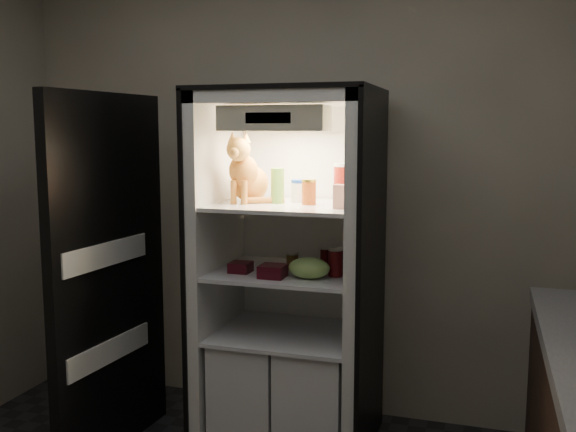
{
  "coord_description": "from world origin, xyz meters",
  "views": [
    {
      "loc": [
        0.98,
        -1.79,
        1.67
      ],
      "look_at": [
        0.0,
        1.32,
        1.23
      ],
      "focal_mm": 40.0,
      "sensor_mm": 36.0,
      "label": 1
    }
  ],
  "objects_px": {
    "grape_bag": "(309,268)",
    "berry_box_left": "(241,267)",
    "pepper_jar": "(345,183)",
    "tabby_cat": "(247,176)",
    "salsa_jar": "(309,192)",
    "mayo_tub": "(299,191)",
    "soda_can_c": "(335,263)",
    "berry_box_right": "(273,271)",
    "refrigerator": "(291,295)",
    "cream_carton": "(341,197)",
    "condiment_jar": "(292,261)",
    "soda_can_a": "(326,259)",
    "parmesan_shaker": "(277,186)",
    "soda_can_b": "(343,261)"
  },
  "relations": [
    {
      "from": "tabby_cat",
      "to": "cream_carton",
      "type": "height_order",
      "value": "tabby_cat"
    },
    {
      "from": "grape_bag",
      "to": "berry_box_left",
      "type": "relative_size",
      "value": 1.97
    },
    {
      "from": "grape_bag",
      "to": "parmesan_shaker",
      "type": "bearing_deg",
      "value": 146.21
    },
    {
      "from": "mayo_tub",
      "to": "cream_carton",
      "type": "xyz_separation_m",
      "value": [
        0.27,
        -0.2,
        -0.0
      ]
    },
    {
      "from": "soda_can_b",
      "to": "berry_box_left",
      "type": "distance_m",
      "value": 0.52
    },
    {
      "from": "parmesan_shaker",
      "to": "cream_carton",
      "type": "bearing_deg",
      "value": -17.94
    },
    {
      "from": "parmesan_shaker",
      "to": "grape_bag",
      "type": "distance_m",
      "value": 0.46
    },
    {
      "from": "tabby_cat",
      "to": "grape_bag",
      "type": "height_order",
      "value": "tabby_cat"
    },
    {
      "from": "grape_bag",
      "to": "berry_box_left",
      "type": "bearing_deg",
      "value": 176.04
    },
    {
      "from": "berry_box_right",
      "to": "pepper_jar",
      "type": "bearing_deg",
      "value": 44.02
    },
    {
      "from": "soda_can_a",
      "to": "grape_bag",
      "type": "relative_size",
      "value": 0.53
    },
    {
      "from": "soda_can_a",
      "to": "soda_can_b",
      "type": "relative_size",
      "value": 0.82
    },
    {
      "from": "salsa_jar",
      "to": "condiment_jar",
      "type": "distance_m",
      "value": 0.39
    },
    {
      "from": "refrigerator",
      "to": "pepper_jar",
      "type": "xyz_separation_m",
      "value": [
        0.28,
        0.06,
        0.6
      ]
    },
    {
      "from": "tabby_cat",
      "to": "soda_can_c",
      "type": "bearing_deg",
      "value": -5.22
    },
    {
      "from": "soda_can_a",
      "to": "berry_box_left",
      "type": "distance_m",
      "value": 0.45
    },
    {
      "from": "parmesan_shaker",
      "to": "soda_can_b",
      "type": "relative_size",
      "value": 1.36
    },
    {
      "from": "tabby_cat",
      "to": "grape_bag",
      "type": "distance_m",
      "value": 0.6
    },
    {
      "from": "salsa_jar",
      "to": "berry_box_right",
      "type": "relative_size",
      "value": 1.03
    },
    {
      "from": "cream_carton",
      "to": "soda_can_c",
      "type": "xyz_separation_m",
      "value": [
        -0.04,
        0.06,
        -0.34
      ]
    },
    {
      "from": "pepper_jar",
      "to": "berry_box_left",
      "type": "relative_size",
      "value": 1.93
    },
    {
      "from": "soda_can_b",
      "to": "grape_bag",
      "type": "relative_size",
      "value": 0.64
    },
    {
      "from": "berry_box_left",
      "to": "tabby_cat",
      "type": "bearing_deg",
      "value": 93.1
    },
    {
      "from": "salsa_jar",
      "to": "condiment_jar",
      "type": "bearing_deg",
      "value": 153.87
    },
    {
      "from": "soda_can_b",
      "to": "berry_box_right",
      "type": "relative_size",
      "value": 1.07
    },
    {
      "from": "soda_can_c",
      "to": "condiment_jar",
      "type": "height_order",
      "value": "soda_can_c"
    },
    {
      "from": "cream_carton",
      "to": "soda_can_a",
      "type": "xyz_separation_m",
      "value": [
        -0.13,
        0.22,
        -0.35
      ]
    },
    {
      "from": "grape_bag",
      "to": "soda_can_b",
      "type": "bearing_deg",
      "value": 48.84
    },
    {
      "from": "refrigerator",
      "to": "salsa_jar",
      "type": "height_order",
      "value": "refrigerator"
    },
    {
      "from": "soda_can_c",
      "to": "grape_bag",
      "type": "height_order",
      "value": "soda_can_c"
    },
    {
      "from": "soda_can_a",
      "to": "soda_can_b",
      "type": "distance_m",
      "value": 0.14
    },
    {
      "from": "refrigerator",
      "to": "parmesan_shaker",
      "type": "distance_m",
      "value": 0.59
    },
    {
      "from": "soda_can_c",
      "to": "salsa_jar",
      "type": "bearing_deg",
      "value": 163.12
    },
    {
      "from": "condiment_jar",
      "to": "soda_can_a",
      "type": "bearing_deg",
      "value": 19.37
    },
    {
      "from": "salsa_jar",
      "to": "grape_bag",
      "type": "relative_size",
      "value": 0.62
    },
    {
      "from": "refrigerator",
      "to": "parmesan_shaker",
      "type": "xyz_separation_m",
      "value": [
        -0.05,
        -0.06,
        0.59
      ]
    },
    {
      "from": "grape_bag",
      "to": "mayo_tub",
      "type": "bearing_deg",
      "value": 117.61
    },
    {
      "from": "pepper_jar",
      "to": "berry_box_left",
      "type": "height_order",
      "value": "pepper_jar"
    },
    {
      "from": "tabby_cat",
      "to": "soda_can_a",
      "type": "bearing_deg",
      "value": 14.91
    },
    {
      "from": "berry_box_right",
      "to": "soda_can_b",
      "type": "bearing_deg",
      "value": 31.01
    },
    {
      "from": "parmesan_shaker",
      "to": "soda_can_c",
      "type": "bearing_deg",
      "value": -9.86
    },
    {
      "from": "mayo_tub",
      "to": "soda_can_c",
      "type": "xyz_separation_m",
      "value": [
        0.23,
        -0.14,
        -0.34
      ]
    },
    {
      "from": "tabby_cat",
      "to": "mayo_tub",
      "type": "height_order",
      "value": "tabby_cat"
    },
    {
      "from": "pepper_jar",
      "to": "tabby_cat",
      "type": "bearing_deg",
      "value": -167.54
    },
    {
      "from": "pepper_jar",
      "to": "soda_can_c",
      "type": "xyz_separation_m",
      "value": [
        -0.01,
        -0.17,
        -0.38
      ]
    },
    {
      "from": "soda_can_c",
      "to": "berry_box_left",
      "type": "height_order",
      "value": "soda_can_c"
    },
    {
      "from": "parmesan_shaker",
      "to": "berry_box_left",
      "type": "distance_m",
      "value": 0.46
    },
    {
      "from": "cream_carton",
      "to": "berry_box_right",
      "type": "relative_size",
      "value": 0.92
    },
    {
      "from": "soda_can_c",
      "to": "berry_box_left",
      "type": "relative_size",
      "value": 1.29
    },
    {
      "from": "mayo_tub",
      "to": "soda_can_b",
      "type": "distance_m",
      "value": 0.43
    }
  ]
}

